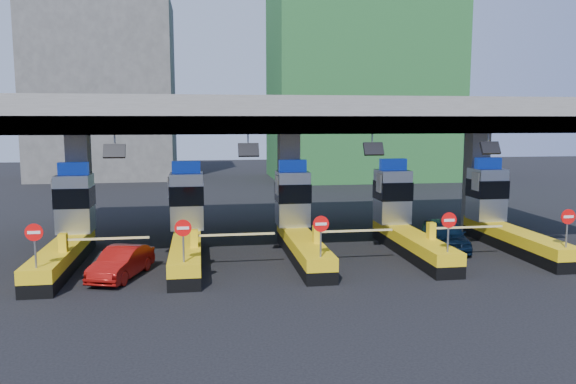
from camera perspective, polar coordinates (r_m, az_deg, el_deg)
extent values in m
plane|color=black|center=(25.62, 1.12, -6.31)|extent=(120.00, 120.00, 0.00)
cube|color=slate|center=(27.85, 0.07, 7.76)|extent=(28.00, 12.00, 1.50)
cube|color=#4C4C49|center=(22.24, 2.38, 6.82)|extent=(28.00, 0.60, 0.70)
cube|color=slate|center=(28.28, -20.37, 0.19)|extent=(1.00, 1.00, 5.50)
cube|color=slate|center=(28.05, 0.07, 0.60)|extent=(1.00, 1.00, 5.50)
cube|color=slate|center=(31.20, 18.53, 0.90)|extent=(1.00, 1.00, 5.50)
cylinder|color=slate|center=(22.05, -17.19, 4.93)|extent=(0.06, 0.06, 0.50)
cube|color=black|center=(21.87, -17.23, 3.99)|extent=(0.80, 0.38, 0.54)
cylinder|color=slate|center=(21.90, -4.09, 5.22)|extent=(0.06, 0.06, 0.50)
cube|color=black|center=(21.72, -4.03, 4.28)|extent=(0.80, 0.38, 0.54)
cylinder|color=slate|center=(22.87, 8.55, 5.25)|extent=(0.06, 0.06, 0.50)
cube|color=black|center=(22.70, 8.68, 4.35)|extent=(0.80, 0.38, 0.54)
cylinder|color=slate|center=(24.83, 19.67, 5.07)|extent=(0.06, 0.06, 0.50)
cube|color=black|center=(24.67, 19.86, 4.23)|extent=(0.80, 0.38, 0.54)
cube|color=black|center=(24.87, -21.93, -6.69)|extent=(1.20, 8.00, 0.50)
cube|color=#E5B70C|center=(24.76, -21.99, -5.56)|extent=(1.20, 8.00, 0.50)
cube|color=#9EA3A8|center=(27.18, -20.83, -1.07)|extent=(1.50, 1.50, 2.60)
cube|color=black|center=(27.12, -20.86, -0.45)|extent=(1.56, 1.56, 0.90)
cube|color=#0C2DBF|center=(27.00, -20.98, 2.25)|extent=(1.30, 0.35, 0.55)
cube|color=white|center=(26.98, -22.69, 0.28)|extent=(0.06, 0.70, 0.90)
cylinder|color=slate|center=(21.17, -24.29, -5.33)|extent=(0.07, 0.07, 1.30)
cylinder|color=red|center=(21.02, -24.40, -3.75)|extent=(0.60, 0.04, 0.60)
cube|color=white|center=(21.00, -24.42, -3.77)|extent=(0.42, 0.02, 0.10)
cube|color=#E5B70C|center=(23.41, -21.88, -4.78)|extent=(0.30, 0.35, 0.70)
cube|color=white|center=(23.08, -17.89, -4.52)|extent=(3.20, 0.08, 0.08)
cube|color=black|center=(24.23, -10.26, -6.63)|extent=(1.20, 8.00, 0.50)
cube|color=#E5B70C|center=(24.11, -10.29, -5.48)|extent=(1.20, 8.00, 0.50)
cube|color=#9EA3A8|center=(26.59, -10.23, -0.88)|extent=(1.50, 1.50, 2.60)
cube|color=black|center=(26.53, -10.24, -0.24)|extent=(1.56, 1.56, 0.90)
cube|color=#0C2DBF|center=(26.41, -10.31, 2.52)|extent=(1.30, 0.35, 0.55)
cube|color=white|center=(26.23, -12.02, 0.51)|extent=(0.06, 0.70, 0.90)
cylinder|color=slate|center=(20.41, -10.58, -5.25)|extent=(0.07, 0.07, 1.30)
cylinder|color=red|center=(20.26, -10.62, -3.61)|extent=(0.60, 0.04, 0.60)
cube|color=white|center=(20.23, -10.62, -3.63)|extent=(0.42, 0.02, 0.10)
cube|color=#E5B70C|center=(22.81, -9.51, -4.66)|extent=(0.30, 0.35, 0.70)
cube|color=white|center=(22.82, -5.36, -4.32)|extent=(3.20, 0.08, 0.08)
cube|color=black|center=(24.61, 1.53, -6.29)|extent=(1.20, 8.00, 0.50)
cube|color=#E5B70C|center=(24.49, 1.53, -5.16)|extent=(1.20, 8.00, 0.50)
cube|color=#9EA3A8|center=(26.93, 0.47, -0.65)|extent=(1.50, 1.50, 2.60)
cube|color=black|center=(26.87, 0.48, -0.03)|extent=(1.56, 1.56, 0.90)
cube|color=#0C2DBF|center=(26.76, 0.47, 2.70)|extent=(1.30, 0.35, 0.55)
cube|color=white|center=(26.43, -1.14, 0.72)|extent=(0.06, 0.70, 0.90)
cylinder|color=slate|center=(20.85, 3.34, -4.86)|extent=(0.07, 0.07, 1.30)
cylinder|color=red|center=(20.71, 3.37, -3.26)|extent=(0.60, 0.04, 0.60)
cube|color=white|center=(20.68, 3.38, -3.27)|extent=(0.42, 0.02, 0.10)
cube|color=#E5B70C|center=(23.28, 2.92, -4.32)|extent=(0.30, 0.35, 0.70)
cube|color=white|center=(23.65, 6.85, -3.93)|extent=(3.20, 0.08, 0.08)
cube|color=black|center=(25.96, 12.50, -5.74)|extent=(1.20, 8.00, 0.50)
cube|color=#E5B70C|center=(25.85, 12.54, -4.66)|extent=(1.20, 8.00, 0.50)
cube|color=#9EA3A8|center=(28.17, 10.55, -0.42)|extent=(1.50, 1.50, 2.60)
cube|color=black|center=(28.12, 10.58, 0.18)|extent=(1.56, 1.56, 0.90)
cube|color=#0C2DBF|center=(28.01, 10.63, 2.78)|extent=(1.30, 0.35, 0.55)
cube|color=white|center=(27.55, 9.22, 0.90)|extent=(0.06, 0.70, 0.90)
cylinder|color=slate|center=(22.43, 15.96, -4.26)|extent=(0.07, 0.07, 1.30)
cylinder|color=red|center=(22.30, 16.04, -2.77)|extent=(0.60, 0.04, 0.60)
cube|color=white|center=(22.27, 16.07, -2.78)|extent=(0.42, 0.02, 0.10)
cube|color=#E5B70C|center=(24.78, 14.34, -3.82)|extent=(0.30, 0.35, 0.70)
cube|color=white|center=(25.45, 17.77, -3.43)|extent=(3.20, 0.08, 0.08)
cube|color=black|center=(28.15, 22.06, -5.09)|extent=(1.20, 8.00, 0.50)
cube|color=#E5B70C|center=(28.05, 22.11, -4.09)|extent=(1.20, 8.00, 0.50)
cube|color=#9EA3A8|center=(30.20, 19.54, -0.21)|extent=(1.50, 1.50, 2.60)
cube|color=black|center=(30.15, 19.58, 0.36)|extent=(1.56, 1.56, 0.90)
cube|color=#0C2DBF|center=(30.05, 19.67, 2.78)|extent=(1.30, 0.35, 0.55)
cube|color=white|center=(29.49, 18.50, 1.03)|extent=(0.06, 0.70, 0.90)
cylinder|color=slate|center=(24.93, 26.46, -3.61)|extent=(0.07, 0.07, 1.30)
cylinder|color=red|center=(24.81, 26.58, -2.26)|extent=(0.60, 0.04, 0.60)
cube|color=white|center=(24.79, 26.62, -2.27)|extent=(0.42, 0.02, 0.10)
cube|color=#E5B70C|center=(27.13, 24.11, -3.28)|extent=(0.30, 0.35, 0.70)
cube|color=white|center=(28.04, 26.96, -2.90)|extent=(3.20, 0.08, 0.08)
cube|color=#1E5926|center=(59.36, 7.42, 15.02)|extent=(18.00, 12.00, 28.00)
cube|color=#4C4C49|center=(61.35, -18.22, 9.78)|extent=(14.00, 10.00, 18.00)
imported|color=black|center=(27.44, 15.69, -4.17)|extent=(2.38, 4.35, 1.40)
imported|color=maroon|center=(22.70, -16.57, -6.89)|extent=(2.30, 3.81, 1.19)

